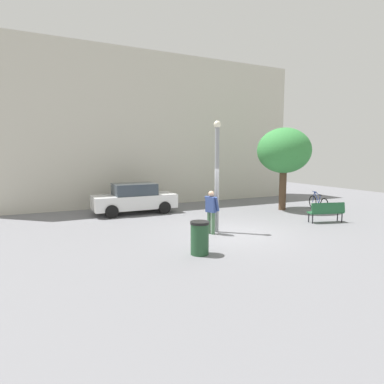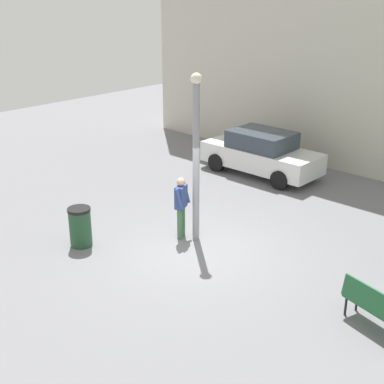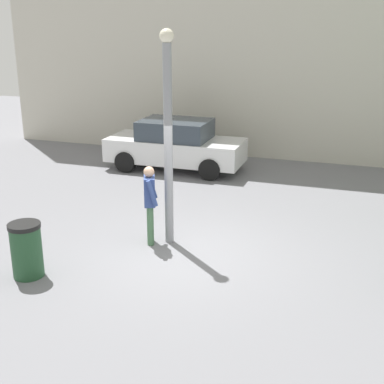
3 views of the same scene
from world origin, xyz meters
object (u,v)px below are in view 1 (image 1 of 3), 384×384
object	(u,v)px
lamppost	(217,172)
plaza_tree	(284,151)
park_bench	(327,211)
bicycle_blue	(318,203)
person_by_lamppost	(211,209)
parked_car_white	(134,198)
trash_bin	(200,238)

from	to	relation	value
lamppost	plaza_tree	bearing A→B (deg)	26.15
park_bench	bicycle_blue	distance (m)	3.61
person_by_lamppost	parked_car_white	distance (m)	5.74
park_bench	parked_car_white	size ratio (longest dim) A/B	0.40
lamppost	bicycle_blue	world-z (taller)	lamppost
person_by_lamppost	bicycle_blue	xyz separation A→B (m)	(8.03, 2.25, -0.58)
parked_car_white	trash_bin	xyz separation A→B (m)	(-0.08, -7.64, -0.26)
person_by_lamppost	park_bench	world-z (taller)	person_by_lamppost
park_bench	plaza_tree	bearing A→B (deg)	81.65
lamppost	parked_car_white	world-z (taller)	lamppost
person_by_lamppost	trash_bin	bearing A→B (deg)	-126.65
park_bench	bicycle_blue	xyz separation A→B (m)	(2.38, 2.71, -0.16)
person_by_lamppost	plaza_tree	xyz separation A→B (m)	(6.17, 3.05, 2.25)
person_by_lamppost	bicycle_blue	distance (m)	8.36
plaza_tree	bicycle_blue	bearing A→B (deg)	-23.02
park_bench	parked_car_white	bearing A→B (deg)	139.90
plaza_tree	trash_bin	xyz separation A→B (m)	(-7.72, -5.14, -2.70)
parked_car_white	trash_bin	distance (m)	7.64
plaza_tree	trash_bin	size ratio (longest dim) A/B	4.36
person_by_lamppost	trash_bin	xyz separation A→B (m)	(-1.55, -2.09, -0.45)
plaza_tree	trash_bin	distance (m)	9.66
lamppost	person_by_lamppost	world-z (taller)	lamppost
person_by_lamppost	bicycle_blue	bearing A→B (deg)	15.67
trash_bin	lamppost	bearing A→B (deg)	50.17
trash_bin	bicycle_blue	bearing A→B (deg)	24.37
plaza_tree	bicycle_blue	xyz separation A→B (m)	(1.87, -0.79, -2.84)
plaza_tree	bicycle_blue	distance (m)	3.49
lamppost	plaza_tree	distance (m)	6.54
bicycle_blue	trash_bin	xyz separation A→B (m)	(-9.59, -4.34, 0.13)
parked_car_white	bicycle_blue	bearing A→B (deg)	-19.10
parked_car_white	lamppost	bearing A→B (deg)	-71.22
lamppost	park_bench	world-z (taller)	lamppost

